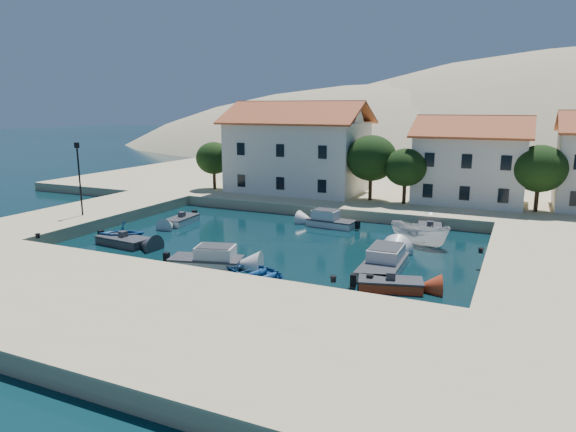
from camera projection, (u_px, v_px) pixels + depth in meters
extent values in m
plane|color=black|center=(200.00, 283.00, 30.16)|extent=(400.00, 400.00, 0.00)
cube|color=#C6B388|center=(129.00, 311.00, 24.73)|extent=(52.00, 12.00, 1.00)
cube|color=#C6B388|center=(88.00, 215.00, 46.71)|extent=(8.00, 20.00, 1.00)
cube|color=#C6B388|center=(390.00, 187.00, 62.99)|extent=(80.00, 36.00, 1.00)
ellipsoid|color=tan|center=(407.00, 222.00, 136.13)|extent=(198.00, 126.00, 72.00)
cube|color=white|center=(298.00, 157.00, 56.49)|extent=(14.00, 9.00, 7.50)
pyramid|color=#A34925|center=(298.00, 112.00, 55.47)|extent=(14.70, 9.45, 2.20)
cube|color=white|center=(470.00, 168.00, 50.12)|extent=(10.00, 8.00, 6.50)
pyramid|color=#A34925|center=(474.00, 125.00, 49.25)|extent=(10.50, 8.40, 1.80)
cylinder|color=#382314|center=(214.00, 178.00, 58.03)|extent=(0.36, 0.36, 2.50)
ellipsoid|color=black|center=(214.00, 158.00, 57.56)|extent=(4.00, 4.00, 3.60)
cylinder|color=#382314|center=(370.00, 185.00, 51.06)|extent=(0.36, 0.36, 3.00)
ellipsoid|color=black|center=(371.00, 158.00, 50.49)|extent=(5.00, 5.00, 4.50)
cylinder|color=#382314|center=(404.00, 191.00, 49.23)|extent=(0.36, 0.36, 2.50)
ellipsoid|color=black|center=(405.00, 167.00, 48.76)|extent=(4.00, 4.00, 3.60)
cylinder|color=#382314|center=(537.00, 196.00, 45.39)|extent=(0.36, 0.36, 2.75)
ellipsoid|color=black|center=(540.00, 169.00, 44.87)|extent=(4.60, 4.60, 4.14)
cylinder|color=black|center=(80.00, 181.00, 43.59)|extent=(0.14, 0.14, 6.00)
cube|color=black|center=(77.00, 145.00, 42.96)|extent=(0.35, 0.25, 0.45)
cylinder|color=black|center=(38.00, 236.00, 36.48)|extent=(0.36, 0.36, 0.30)
cylinder|color=black|center=(333.00, 279.00, 27.36)|extent=(0.36, 0.36, 0.30)
cylinder|color=black|center=(481.00, 251.00, 32.79)|extent=(0.36, 0.36, 0.30)
cube|color=#35363A|center=(124.00, 242.00, 38.47)|extent=(4.25, 2.21, 0.90)
cube|color=#35363A|center=(123.00, 237.00, 38.41)|extent=(4.35, 2.25, 0.10)
cube|color=#35363A|center=(123.00, 234.00, 38.36)|extent=(0.55, 0.55, 0.50)
cube|color=silver|center=(206.00, 263.00, 33.24)|extent=(4.88, 3.03, 0.90)
cube|color=#35363A|center=(206.00, 258.00, 33.17)|extent=(5.00, 3.09, 0.10)
cube|color=silver|center=(206.00, 252.00, 33.09)|extent=(2.74, 2.21, 0.90)
imported|color=navy|center=(258.00, 278.00, 30.99)|extent=(5.27, 4.46, 0.93)
cube|color=#9B3016|center=(390.00, 285.00, 29.05)|extent=(3.80, 2.46, 0.90)
cube|color=#35363A|center=(391.00, 280.00, 28.98)|extent=(3.89, 2.51, 0.10)
cube|color=#35363A|center=(391.00, 276.00, 28.94)|extent=(0.62, 0.62, 0.50)
cube|color=silver|center=(383.00, 267.00, 32.33)|extent=(2.42, 5.66, 0.90)
cube|color=#35363A|center=(383.00, 262.00, 32.26)|extent=(2.47, 5.79, 0.10)
cube|color=silver|center=(383.00, 257.00, 32.19)|extent=(2.01, 3.02, 0.90)
imported|color=silver|center=(419.00, 245.00, 38.54)|extent=(5.19, 3.30, 1.88)
cube|color=silver|center=(430.00, 231.00, 41.84)|extent=(2.47, 4.15, 0.90)
cube|color=#35363A|center=(430.00, 227.00, 41.78)|extent=(2.52, 4.24, 0.10)
cube|color=#35363A|center=(430.00, 224.00, 41.73)|extent=(0.58, 0.58, 0.50)
imported|color=navy|center=(122.00, 242.00, 39.39)|extent=(4.37, 4.20, 1.77)
cube|color=silver|center=(182.00, 221.00, 45.46)|extent=(1.84, 3.67, 0.90)
cube|color=#35363A|center=(182.00, 217.00, 45.40)|extent=(1.88, 3.76, 0.10)
cube|color=#35363A|center=(182.00, 215.00, 45.35)|extent=(0.54, 0.54, 0.50)
cube|color=silver|center=(331.00, 224.00, 44.30)|extent=(4.20, 2.10, 0.90)
cube|color=#35363A|center=(331.00, 220.00, 44.23)|extent=(4.30, 2.14, 0.10)
cube|color=silver|center=(331.00, 216.00, 44.16)|extent=(2.28, 1.66, 0.90)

